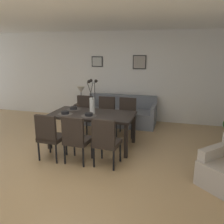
{
  "coord_description": "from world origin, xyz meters",
  "views": [
    {
      "loc": [
        1.89,
        -3.65,
        2.07
      ],
      "look_at": [
        0.61,
        0.92,
        0.82
      ],
      "focal_mm": 37.78,
      "sensor_mm": 36.0,
      "label": 1
    }
  ],
  "objects_px": {
    "dining_chair_near_right": "(84,112)",
    "framed_picture_center": "(139,62)",
    "dining_chair_mid_right": "(127,115)",
    "framed_picture_left": "(97,62)",
    "bowl_near_right": "(73,108)",
    "sofa": "(120,114)",
    "bowl_near_left": "(65,112)",
    "bowl_far_left": "(89,114)",
    "centerpiece_vase": "(92,101)",
    "dining_chair_near_left": "(50,135)",
    "dining_chair_far_right": "(106,113)",
    "table_lamp": "(81,91)",
    "dining_table": "(92,117)",
    "side_table": "(82,112)",
    "dining_chair_mid_left": "(106,140)",
    "dining_chair_far_left": "(76,137)"
  },
  "relations": [
    {
      "from": "centerpiece_vase",
      "to": "bowl_near_right",
      "type": "height_order",
      "value": "centerpiece_vase"
    },
    {
      "from": "dining_chair_near_right",
      "to": "framed_picture_center",
      "type": "height_order",
      "value": "framed_picture_center"
    },
    {
      "from": "dining_chair_mid_right",
      "to": "framed_picture_left",
      "type": "height_order",
      "value": "framed_picture_left"
    },
    {
      "from": "bowl_far_left",
      "to": "table_lamp",
      "type": "bearing_deg",
      "value": 117.05
    },
    {
      "from": "dining_table",
      "to": "dining_chair_far_left",
      "type": "distance_m",
      "value": 0.89
    },
    {
      "from": "dining_chair_near_left",
      "to": "framed_picture_left",
      "type": "relative_size",
      "value": 2.7
    },
    {
      "from": "bowl_near_right",
      "to": "table_lamp",
      "type": "xyz_separation_m",
      "value": [
        -0.43,
        1.48,
        0.11
      ]
    },
    {
      "from": "centerpiece_vase",
      "to": "dining_chair_near_left",
      "type": "bearing_deg",
      "value": -121.75
    },
    {
      "from": "dining_chair_mid_right",
      "to": "side_table",
      "type": "xyz_separation_m",
      "value": [
        -1.54,
        0.79,
        -0.25
      ]
    },
    {
      "from": "dining_table",
      "to": "sofa",
      "type": "bearing_deg",
      "value": 83.41
    },
    {
      "from": "dining_chair_near_left",
      "to": "centerpiece_vase",
      "type": "distance_m",
      "value": 1.16
    },
    {
      "from": "dining_chair_near_right",
      "to": "dining_chair_far_left",
      "type": "bearing_deg",
      "value": -72.09
    },
    {
      "from": "dining_chair_mid_right",
      "to": "centerpiece_vase",
      "type": "distance_m",
      "value": 1.18
    },
    {
      "from": "dining_chair_far_right",
      "to": "table_lamp",
      "type": "bearing_deg",
      "value": 141.4
    },
    {
      "from": "bowl_near_left",
      "to": "framed_picture_center",
      "type": "distance_m",
      "value": 2.86
    },
    {
      "from": "dining_chair_mid_left",
      "to": "side_table",
      "type": "distance_m",
      "value": 2.98
    },
    {
      "from": "dining_table",
      "to": "dining_chair_near_right",
      "type": "xyz_separation_m",
      "value": [
        -0.56,
        0.86,
        -0.15
      ]
    },
    {
      "from": "bowl_far_left",
      "to": "dining_chair_far_left",
      "type": "bearing_deg",
      "value": -90.2
    },
    {
      "from": "bowl_near_right",
      "to": "sofa",
      "type": "relative_size",
      "value": 0.08
    },
    {
      "from": "dining_chair_near_left",
      "to": "side_table",
      "type": "relative_size",
      "value": 1.77
    },
    {
      "from": "bowl_far_left",
      "to": "table_lamp",
      "type": "xyz_separation_m",
      "value": [
        -0.97,
        1.9,
        0.11
      ]
    },
    {
      "from": "bowl_far_left",
      "to": "dining_chair_mid_right",
      "type": "bearing_deg",
      "value": 63.09
    },
    {
      "from": "dining_chair_far_right",
      "to": "dining_chair_mid_left",
      "type": "xyz_separation_m",
      "value": [
        0.54,
        -1.75,
        0.0
      ]
    },
    {
      "from": "bowl_near_left",
      "to": "bowl_near_right",
      "type": "xyz_separation_m",
      "value": [
        0.0,
        0.42,
        0.0
      ]
    },
    {
      "from": "framed_picture_left",
      "to": "framed_picture_center",
      "type": "bearing_deg",
      "value": -0.0
    },
    {
      "from": "dining_chair_far_right",
      "to": "sofa",
      "type": "xyz_separation_m",
      "value": [
        0.18,
        0.83,
        -0.23
      ]
    },
    {
      "from": "dining_table",
      "to": "centerpiece_vase",
      "type": "relative_size",
      "value": 2.45
    },
    {
      "from": "dining_chair_near_left",
      "to": "dining_chair_near_right",
      "type": "xyz_separation_m",
      "value": [
        -0.02,
        1.73,
        0.0
      ]
    },
    {
      "from": "bowl_far_left",
      "to": "framed_picture_center",
      "type": "bearing_deg",
      "value": 75.22
    },
    {
      "from": "dining_chair_near_left",
      "to": "side_table",
      "type": "bearing_deg",
      "value": 99.45
    },
    {
      "from": "dining_chair_far_right",
      "to": "framed_picture_center",
      "type": "distance_m",
      "value": 1.9
    },
    {
      "from": "dining_chair_mid_left",
      "to": "table_lamp",
      "type": "bearing_deg",
      "value": 121.12
    },
    {
      "from": "bowl_near_left",
      "to": "bowl_far_left",
      "type": "relative_size",
      "value": 1.0
    },
    {
      "from": "centerpiece_vase",
      "to": "bowl_far_left",
      "type": "bearing_deg",
      "value": -90.25
    },
    {
      "from": "dining_chair_far_left",
      "to": "dining_chair_near_left",
      "type": "bearing_deg",
      "value": -179.66
    },
    {
      "from": "dining_chair_near_left",
      "to": "dining_chair_far_left",
      "type": "relative_size",
      "value": 1.0
    },
    {
      "from": "dining_chair_far_right",
      "to": "bowl_near_right",
      "type": "bearing_deg",
      "value": -129.28
    },
    {
      "from": "dining_chair_far_right",
      "to": "framed_picture_left",
      "type": "distance_m",
      "value": 1.91
    },
    {
      "from": "dining_chair_mid_right",
      "to": "table_lamp",
      "type": "relative_size",
      "value": 1.8
    },
    {
      "from": "dining_chair_near_right",
      "to": "framed_picture_center",
      "type": "distance_m",
      "value": 2.18
    },
    {
      "from": "sofa",
      "to": "framed_picture_left",
      "type": "xyz_separation_m",
      "value": [
        -0.84,
        0.48,
        1.45
      ]
    },
    {
      "from": "bowl_near_right",
      "to": "framed_picture_center",
      "type": "xyz_separation_m",
      "value": [
        1.18,
        2.0,
        0.95
      ]
    },
    {
      "from": "bowl_near_right",
      "to": "sofa",
      "type": "distance_m",
      "value": 1.76
    },
    {
      "from": "dining_chair_near_left",
      "to": "bowl_near_left",
      "type": "height_order",
      "value": "dining_chair_near_left"
    },
    {
      "from": "dining_chair_mid_left",
      "to": "bowl_near_right",
      "type": "height_order",
      "value": "dining_chair_mid_left"
    },
    {
      "from": "sofa",
      "to": "framed_picture_center",
      "type": "height_order",
      "value": "framed_picture_center"
    },
    {
      "from": "bowl_near_left",
      "to": "bowl_near_right",
      "type": "distance_m",
      "value": 0.42
    },
    {
      "from": "sofa",
      "to": "framed_picture_center",
      "type": "relative_size",
      "value": 5.13
    },
    {
      "from": "dining_chair_mid_left",
      "to": "dining_chair_mid_right",
      "type": "relative_size",
      "value": 1.0
    },
    {
      "from": "dining_chair_mid_right",
      "to": "sofa",
      "type": "distance_m",
      "value": 0.93
    }
  ]
}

